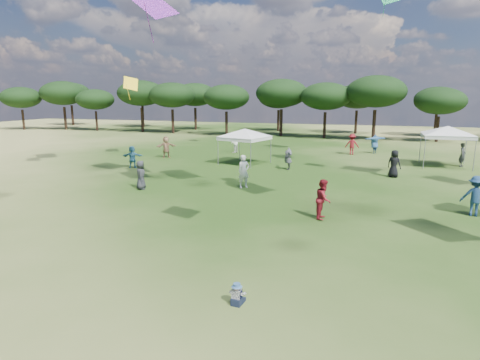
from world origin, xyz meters
name	(u,v)px	position (x,y,z in m)	size (l,w,h in m)	color
ground	(182,358)	(0.00, 0.00, 0.00)	(140.00, 140.00, 0.00)	#274514
tree_line	(369,94)	(2.39, 47.41, 5.42)	(108.78, 17.63, 7.77)	black
tent_left	(245,130)	(-6.04, 22.87, 2.59)	(6.10, 6.10, 3.01)	gray
tent_right	(448,128)	(8.47, 26.40, 2.88)	(6.80, 6.80, 3.31)	gray
toddler	(237,295)	(0.38, 2.34, 0.26)	(0.40, 0.44, 0.58)	black
festival_crowd	(318,157)	(-0.34, 22.49, 0.88)	(29.82, 23.08, 1.90)	olive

